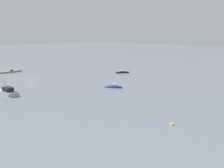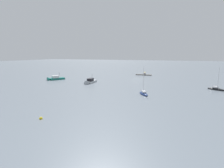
% 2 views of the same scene
% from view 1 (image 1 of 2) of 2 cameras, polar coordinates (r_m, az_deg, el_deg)
% --- Properties ---
extents(ground_plane, '(500.00, 500.00, 0.00)m').
position_cam_1_polar(ground_plane, '(85.95, -19.33, 1.42)').
color(ground_plane, slate).
extents(seawall_pier, '(8.65, 1.44, 0.58)m').
position_cam_1_polar(seawall_pier, '(100.85, -23.51, 2.75)').
color(seawall_pier, gray).
rests_on(seawall_pier, ground_plane).
extents(person_seated_brown_left, '(0.44, 0.64, 0.73)m').
position_cam_1_polar(person_seated_brown_left, '(101.04, -23.11, 3.11)').
color(person_seated_brown_left, '#1E2333').
rests_on(person_seated_brown_left, seawall_pier).
extents(person_seated_maroon_right, '(0.44, 0.64, 0.73)m').
position_cam_1_polar(person_seated_maroon_right, '(100.68, -23.37, 3.06)').
color(person_seated_maroon_right, '#1E2333').
rests_on(person_seated_maroon_right, seawall_pier).
extents(umbrella_open_yellow, '(1.16, 1.16, 1.26)m').
position_cam_1_polar(umbrella_open_yellow, '(100.85, -23.31, 3.57)').
color(umbrella_open_yellow, black).
rests_on(umbrella_open_yellow, seawall_pier).
extents(sailboat_black_near, '(5.44, 4.40, 7.60)m').
position_cam_1_polar(sailboat_black_near, '(91.23, 2.53, 2.85)').
color(sailboat_black_near, black).
rests_on(sailboat_black_near, ground_plane).
extents(sailboat_navy_mid, '(4.05, 5.34, 8.02)m').
position_cam_1_polar(sailboat_navy_mid, '(66.44, 0.34, -0.64)').
color(sailboat_navy_mid, navy).
rests_on(sailboat_navy_mid, ground_plane).
extents(motorboat_grey_near, '(2.74, 7.68, 4.24)m').
position_cam_1_polar(motorboat_grey_near, '(63.88, -23.72, -2.03)').
color(motorboat_grey_near, '#ADB2B7').
rests_on(motorboat_grey_near, ground_plane).
extents(mooring_buoy_near, '(0.59, 0.59, 0.59)m').
position_cam_1_polar(mooring_buoy_near, '(40.91, 14.41, -9.53)').
color(mooring_buoy_near, yellow).
rests_on(mooring_buoy_near, ground_plane).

